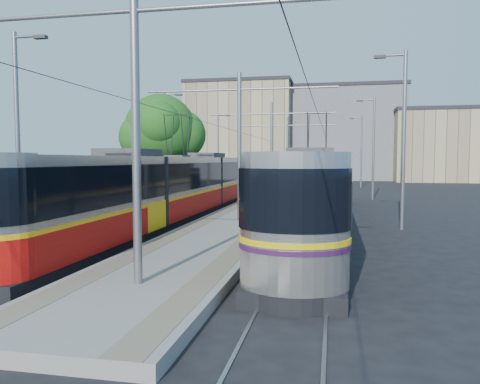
# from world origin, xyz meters

# --- Properties ---
(ground) EXTENTS (160.00, 160.00, 0.00)m
(ground) POSITION_xyz_m (0.00, 0.00, 0.00)
(ground) COLOR black
(ground) RESTS_ON ground
(platform) EXTENTS (4.00, 50.00, 0.30)m
(platform) POSITION_xyz_m (0.00, 17.00, 0.15)
(platform) COLOR gray
(platform) RESTS_ON ground
(tactile_strip_left) EXTENTS (0.70, 50.00, 0.01)m
(tactile_strip_left) POSITION_xyz_m (-1.45, 17.00, 0.30)
(tactile_strip_left) COLOR gray
(tactile_strip_left) RESTS_ON platform
(tactile_strip_right) EXTENTS (0.70, 50.00, 0.01)m
(tactile_strip_right) POSITION_xyz_m (1.45, 17.00, 0.30)
(tactile_strip_right) COLOR gray
(tactile_strip_right) RESTS_ON platform
(rails) EXTENTS (8.71, 70.00, 0.03)m
(rails) POSITION_xyz_m (0.00, 17.00, 0.02)
(rails) COLOR gray
(rails) RESTS_ON ground
(track_arrow) EXTENTS (1.20, 5.00, 0.01)m
(track_arrow) POSITION_xyz_m (-3.60, -3.00, 0.01)
(track_arrow) COLOR silver
(track_arrow) RESTS_ON ground
(tram_left) EXTENTS (2.43, 29.66, 5.50)m
(tram_left) POSITION_xyz_m (-3.60, 9.41, 1.71)
(tram_left) COLOR black
(tram_left) RESTS_ON ground
(tram_right) EXTENTS (2.43, 29.69, 5.50)m
(tram_right) POSITION_xyz_m (3.60, 10.01, 1.86)
(tram_right) COLOR black
(tram_right) RESTS_ON ground
(catenary) EXTENTS (9.20, 70.00, 7.00)m
(catenary) POSITION_xyz_m (0.00, 14.15, 4.52)
(catenary) COLOR slate
(catenary) RESTS_ON platform
(street_lamps) EXTENTS (15.18, 38.22, 8.00)m
(street_lamps) POSITION_xyz_m (-0.00, 21.00, 4.18)
(street_lamps) COLOR slate
(street_lamps) RESTS_ON ground
(shelter) EXTENTS (0.97, 1.21, 2.33)m
(shelter) POSITION_xyz_m (-0.08, 16.16, 1.52)
(shelter) COLOR black
(shelter) RESTS_ON platform
(tree) EXTENTS (5.11, 4.72, 7.42)m
(tree) POSITION_xyz_m (-6.37, 15.23, 5.02)
(tree) COLOR #382314
(tree) RESTS_ON ground
(building_left) EXTENTS (16.32, 12.24, 15.20)m
(building_left) POSITION_xyz_m (-10.00, 60.00, 7.61)
(building_left) COLOR tan
(building_left) RESTS_ON ground
(building_centre) EXTENTS (18.36, 14.28, 14.51)m
(building_centre) POSITION_xyz_m (6.00, 64.00, 7.26)
(building_centre) COLOR slate
(building_centre) RESTS_ON ground
(building_right) EXTENTS (14.28, 10.20, 10.37)m
(building_right) POSITION_xyz_m (20.00, 58.00, 5.19)
(building_right) COLOR tan
(building_right) RESTS_ON ground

